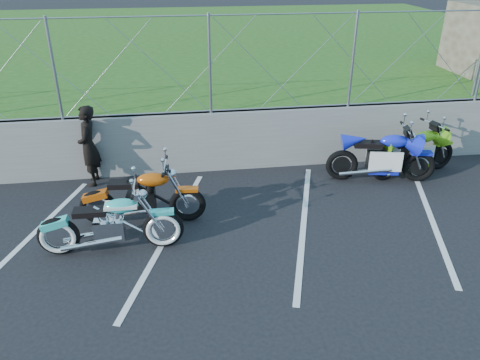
{
  "coord_description": "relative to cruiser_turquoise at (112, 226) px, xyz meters",
  "views": [
    {
      "loc": [
        0.22,
        -5.92,
        4.4
      ],
      "look_at": [
        1.29,
        1.3,
        0.78
      ],
      "focal_mm": 35.0,
      "sensor_mm": 36.0,
      "label": 1
    }
  ],
  "objects": [
    {
      "name": "ground",
      "position": [
        0.86,
        -0.62,
        -0.46
      ],
      "size": [
        90.0,
        90.0,
        0.0
      ],
      "primitive_type": "plane",
      "color": "black",
      "rests_on": "ground"
    },
    {
      "name": "retaining_wall",
      "position": [
        0.86,
        2.88,
        0.19
      ],
      "size": [
        30.0,
        0.22,
        1.3
      ],
      "primitive_type": "cube",
      "color": "slate",
      "rests_on": "ground"
    },
    {
      "name": "grass_field",
      "position": [
        0.86,
        12.88,
        0.19
      ],
      "size": [
        30.0,
        20.0,
        1.3
      ],
      "primitive_type": "cube",
      "color": "#244F15",
      "rests_on": "ground"
    },
    {
      "name": "chain_link_fence",
      "position": [
        0.86,
        2.88,
        1.84
      ],
      "size": [
        28.0,
        0.03,
        2.0
      ],
      "color": "gray",
      "rests_on": "retaining_wall"
    },
    {
      "name": "parking_lines",
      "position": [
        2.06,
        0.38,
        -0.45
      ],
      "size": [
        18.29,
        4.31,
        0.01
      ],
      "color": "silver",
      "rests_on": "ground"
    },
    {
      "name": "cruiser_turquoise",
      "position": [
        0.0,
        0.0,
        0.0
      ],
      "size": [
        2.3,
        0.73,
        1.14
      ],
      "rotation": [
        0.0,
        0.0,
        -0.01
      ],
      "color": "black",
      "rests_on": "ground"
    },
    {
      "name": "naked_orange",
      "position": [
        0.47,
        0.82,
        0.01
      ],
      "size": [
        2.21,
        0.75,
        1.1
      ],
      "rotation": [
        0.0,
        0.0,
        -0.08
      ],
      "color": "black",
      "rests_on": "ground"
    },
    {
      "name": "sportbike_green",
      "position": [
        6.13,
        1.98,
        0.02
      ],
      "size": [
        2.09,
        0.78,
        1.1
      ],
      "rotation": [
        0.0,
        0.0,
        0.25
      ],
      "color": "black",
      "rests_on": "ground"
    },
    {
      "name": "sportbike_blue",
      "position": [
        5.3,
        1.79,
        0.05
      ],
      "size": [
        2.23,
        0.79,
        1.17
      ],
      "rotation": [
        0.0,
        0.0,
        -0.2
      ],
      "color": "black",
      "rests_on": "ground"
    },
    {
      "name": "person_standing",
      "position": [
        -0.66,
        2.54,
        0.37
      ],
      "size": [
        0.4,
        0.61,
        1.67
      ],
      "primitive_type": "imported",
      "rotation": [
        0.0,
        0.0,
        -1.57
      ],
      "color": "black",
      "rests_on": "ground"
    }
  ]
}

